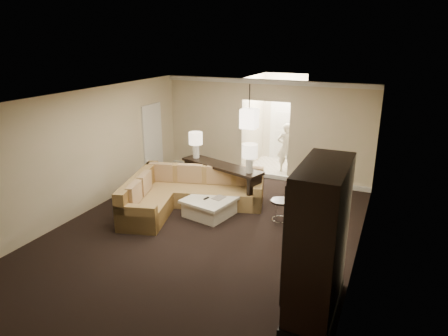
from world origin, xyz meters
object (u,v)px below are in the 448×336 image
at_px(armoire, 318,244).
at_px(person, 286,145).
at_px(drink_table, 280,207).
at_px(coffee_table, 210,206).
at_px(console_table, 221,178).
at_px(sectional_sofa, 184,194).

xyz_separation_m(armoire, person, (-2.14, 6.11, -0.27)).
distance_m(armoire, drink_table, 2.97).
distance_m(coffee_table, armoire, 3.82).
relative_size(console_table, armoire, 1.03).
distance_m(console_table, armoire, 4.59).
bearing_deg(armoire, person, 109.31).
height_order(sectional_sofa, armoire, armoire).
xyz_separation_m(console_table, armoire, (3.04, -3.39, 0.57)).
xyz_separation_m(console_table, person, (0.90, 2.72, 0.29)).
bearing_deg(console_table, armoire, -29.99).
bearing_deg(armoire, drink_table, 116.20).
height_order(sectional_sofa, coffee_table, sectional_sofa).
xyz_separation_m(sectional_sofa, drink_table, (2.33, 0.09, 0.04)).
distance_m(sectional_sofa, armoire, 4.44).
height_order(coffee_table, drink_table, drink_table).
height_order(console_table, armoire, armoire).
distance_m(console_table, drink_table, 1.95).
bearing_deg(coffee_table, console_table, 99.63).
relative_size(coffee_table, console_table, 0.51).
distance_m(console_table, person, 2.88).
bearing_deg(person, drink_table, 91.56).
bearing_deg(drink_table, sectional_sofa, -177.78).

